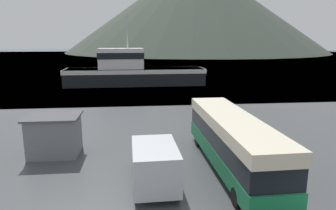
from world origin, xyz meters
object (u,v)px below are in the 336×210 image
at_px(tour_bus, 232,140).
at_px(fishing_boat, 132,72).
at_px(storage_bin, 271,154).
at_px(dock_kiosk, 55,135).
at_px(delivery_van, 154,162).

height_order(tour_bus, fishing_boat, fishing_boat).
bearing_deg(fishing_boat, storage_bin, 13.60).
relative_size(tour_bus, dock_kiosk, 3.44).
bearing_deg(delivery_van, storage_bin, 14.61).
xyz_separation_m(fishing_boat, storage_bin, (8.85, -34.04, -1.70)).
height_order(storage_bin, dock_kiosk, dock_kiosk).
xyz_separation_m(tour_bus, delivery_van, (-4.60, -1.52, -0.56)).
height_order(fishing_boat, storage_bin, fishing_boat).
height_order(fishing_boat, dock_kiosk, fishing_boat).
relative_size(tour_bus, delivery_van, 2.16).
bearing_deg(dock_kiosk, tour_bus, -17.58).
relative_size(delivery_van, fishing_boat, 0.23).
relative_size(delivery_van, storage_bin, 4.10).
relative_size(tour_bus, fishing_boat, 0.50).
relative_size(fishing_boat, storage_bin, 17.81).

